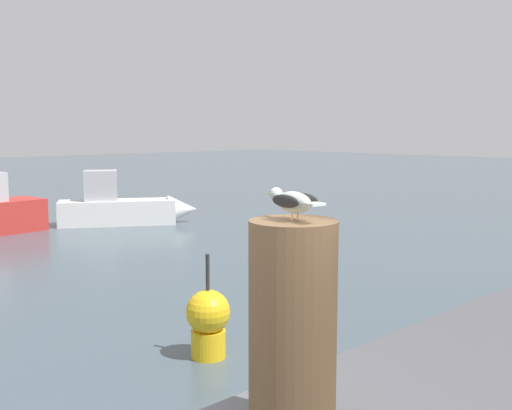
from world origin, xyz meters
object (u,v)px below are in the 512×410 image
at_px(boat_white, 127,207).
at_px(mooring_post, 293,328).
at_px(seagull, 293,201).
at_px(channel_buoy, 208,321).

bearing_deg(boat_white, mooring_post, -119.78).
distance_m(mooring_post, boat_white, 16.42).
relative_size(seagull, boat_white, 0.10).
bearing_deg(seagull, channel_buoy, 55.06).
bearing_deg(channel_buoy, boat_white, 62.35).
bearing_deg(mooring_post, boat_white, 60.22).
xyz_separation_m(mooring_post, seagull, (0.00, 0.01, 0.61)).
bearing_deg(mooring_post, seagull, 81.57).
height_order(mooring_post, seagull, seagull).
distance_m(mooring_post, seagull, 0.61).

